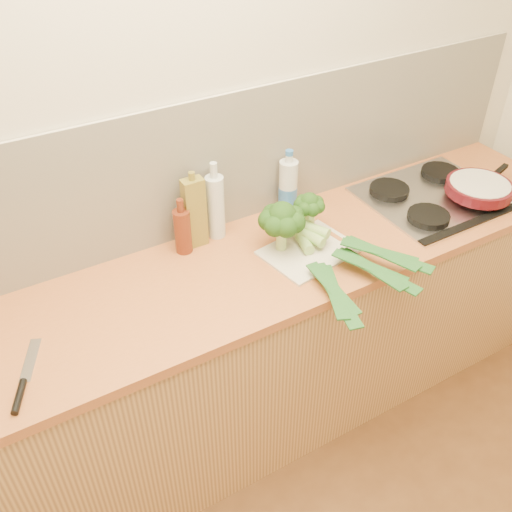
{
  "coord_description": "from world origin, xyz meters",
  "views": [
    {
      "loc": [
        -0.7,
        -0.23,
        2.21
      ],
      "look_at": [
        0.07,
        1.1,
        1.02
      ],
      "focal_mm": 40.0,
      "sensor_mm": 36.0,
      "label": 1
    }
  ],
  "objects_px": {
    "gas_hob": "(435,196)",
    "chopping_board": "(309,251)",
    "chefs_knife": "(22,387)",
    "skillet": "(479,187)"
  },
  "relations": [
    {
      "from": "chopping_board",
      "to": "chefs_knife",
      "type": "relative_size",
      "value": 1.22
    },
    {
      "from": "gas_hob",
      "to": "skillet",
      "type": "distance_m",
      "value": 0.18
    },
    {
      "from": "chopping_board",
      "to": "chefs_knife",
      "type": "distance_m",
      "value": 1.09
    },
    {
      "from": "gas_hob",
      "to": "chopping_board",
      "type": "relative_size",
      "value": 1.71
    },
    {
      "from": "chopping_board",
      "to": "skillet",
      "type": "height_order",
      "value": "skillet"
    },
    {
      "from": "chopping_board",
      "to": "chefs_knife",
      "type": "xyz_separation_m",
      "value": [
        -1.09,
        -0.12,
        0.0
      ]
    },
    {
      "from": "gas_hob",
      "to": "chopping_board",
      "type": "bearing_deg",
      "value": -176.52
    },
    {
      "from": "chefs_knife",
      "to": "gas_hob",
      "type": "bearing_deg",
      "value": 29.48
    },
    {
      "from": "chefs_knife",
      "to": "skillet",
      "type": "height_order",
      "value": "skillet"
    },
    {
      "from": "gas_hob",
      "to": "chopping_board",
      "type": "xyz_separation_m",
      "value": [
        -0.68,
        -0.04,
        -0.01
      ]
    }
  ]
}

